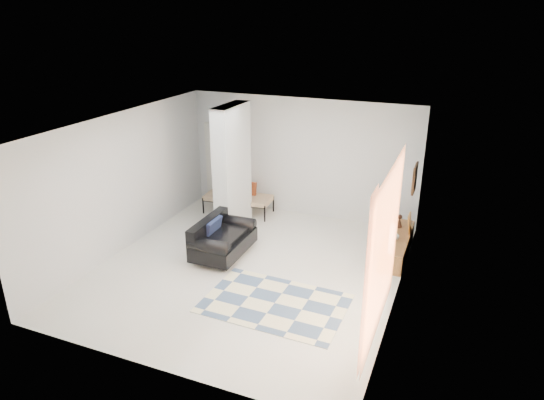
% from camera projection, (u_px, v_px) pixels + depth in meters
% --- Properties ---
extents(floor, '(6.00, 6.00, 0.00)m').
position_uv_depth(floor, '(249.00, 269.00, 9.28)').
color(floor, beige).
rests_on(floor, ground).
extents(ceiling, '(6.00, 6.00, 0.00)m').
position_uv_depth(ceiling, '(246.00, 125.00, 8.25)').
color(ceiling, white).
rests_on(ceiling, wall_back).
extents(wall_back, '(6.00, 0.00, 6.00)m').
position_uv_depth(wall_back, '(301.00, 158.00, 11.35)').
color(wall_back, silver).
rests_on(wall_back, ground).
extents(wall_front, '(6.00, 0.00, 6.00)m').
position_uv_depth(wall_front, '(148.00, 281.00, 6.18)').
color(wall_front, silver).
rests_on(wall_front, ground).
extents(wall_left, '(0.00, 6.00, 6.00)m').
position_uv_depth(wall_left, '(123.00, 182.00, 9.73)').
color(wall_left, silver).
rests_on(wall_left, ground).
extents(wall_right, '(0.00, 6.00, 6.00)m').
position_uv_depth(wall_right, '(402.00, 225.00, 7.80)').
color(wall_right, silver).
rests_on(wall_right, ground).
extents(partition_column, '(0.35, 1.20, 2.80)m').
position_uv_depth(partition_column, '(232.00, 169.00, 10.53)').
color(partition_column, '#B8BFC0').
rests_on(partition_column, floor).
extents(hallway_door, '(0.85, 0.06, 2.04)m').
position_uv_depth(hallway_door, '(221.00, 164.00, 12.19)').
color(hallway_door, silver).
rests_on(hallway_door, floor).
extents(curtain, '(0.00, 2.55, 2.55)m').
position_uv_depth(curtain, '(385.00, 252.00, 6.82)').
color(curtain, '#FE7C42').
rests_on(curtain, wall_right).
extents(wall_art, '(0.04, 0.45, 0.55)m').
position_uv_depth(wall_art, '(415.00, 178.00, 9.18)').
color(wall_art, '#311B0D').
rests_on(wall_art, wall_right).
extents(media_console, '(0.45, 1.81, 0.80)m').
position_uv_depth(media_console, '(397.00, 245.00, 9.78)').
color(media_console, brown).
rests_on(media_console, floor).
extents(loveseat, '(0.86, 1.47, 0.76)m').
position_uv_depth(loveseat, '(221.00, 239.00, 9.69)').
color(loveseat, silver).
rests_on(loveseat, floor).
extents(daybed, '(1.66, 0.79, 0.77)m').
position_uv_depth(daybed, '(238.00, 196.00, 11.76)').
color(daybed, black).
rests_on(daybed, floor).
extents(area_rug, '(2.41, 1.64, 0.01)m').
position_uv_depth(area_rug, '(275.00, 303.00, 8.18)').
color(area_rug, '#F1E9B8').
rests_on(area_rug, floor).
extents(cylinder_lamp, '(0.11, 0.11, 0.58)m').
position_uv_depth(cylinder_lamp, '(392.00, 239.00, 8.93)').
color(cylinder_lamp, white).
rests_on(cylinder_lamp, media_console).
extents(bronze_figurine, '(0.15, 0.15, 0.27)m').
position_uv_depth(bronze_figurine, '(399.00, 221.00, 10.08)').
color(bronze_figurine, '#301D15').
rests_on(bronze_figurine, media_console).
extents(vase, '(0.22, 0.22, 0.20)m').
position_uv_depth(vase, '(394.00, 235.00, 9.53)').
color(vase, '#B9C4BE').
rests_on(vase, media_console).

